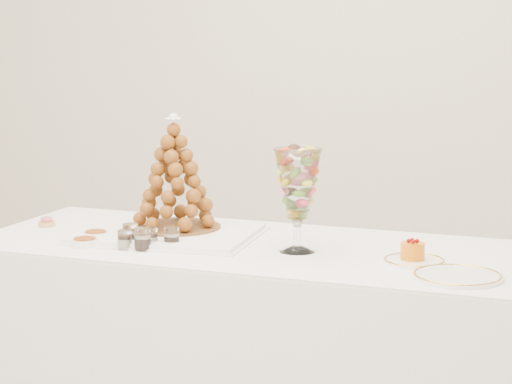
% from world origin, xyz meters
% --- Properties ---
extents(buffet_table, '(2.00, 0.88, 0.75)m').
position_xyz_m(buffet_table, '(0.08, 0.21, 0.37)').
color(buffet_table, white).
rests_on(buffet_table, ground).
extents(lace_tray, '(0.62, 0.48, 0.02)m').
position_xyz_m(lace_tray, '(-0.27, 0.24, 0.76)').
color(lace_tray, white).
rests_on(lace_tray, buffet_table).
extents(macaron_vase, '(0.16, 0.16, 0.34)m').
position_xyz_m(macaron_vase, '(0.23, 0.16, 0.97)').
color(macaron_vase, white).
rests_on(macaron_vase, buffet_table).
extents(cake_plate, '(0.19, 0.19, 0.01)m').
position_xyz_m(cake_plate, '(0.62, 0.12, 0.75)').
color(cake_plate, white).
rests_on(cake_plate, buffet_table).
extents(spare_plate, '(0.27, 0.27, 0.01)m').
position_xyz_m(spare_plate, '(0.77, -0.03, 0.75)').
color(spare_plate, white).
rests_on(spare_plate, buffet_table).
extents(pink_tart, '(0.06, 0.06, 0.04)m').
position_xyz_m(pink_tart, '(-0.76, 0.26, 0.76)').
color(pink_tart, tan).
rests_on(pink_tart, buffet_table).
extents(verrine_a, '(0.06, 0.06, 0.07)m').
position_xyz_m(verrine_a, '(-0.34, 0.09, 0.78)').
color(verrine_a, white).
rests_on(verrine_a, buffet_table).
extents(verrine_b, '(0.05, 0.05, 0.06)m').
position_xyz_m(verrine_b, '(-0.26, 0.08, 0.78)').
color(verrine_b, white).
rests_on(verrine_b, buffet_table).
extents(verrine_c, '(0.05, 0.05, 0.07)m').
position_xyz_m(verrine_c, '(-0.19, 0.09, 0.78)').
color(verrine_c, white).
rests_on(verrine_c, buffet_table).
extents(verrine_d, '(0.06, 0.06, 0.06)m').
position_xyz_m(verrine_d, '(-0.32, 0.01, 0.78)').
color(verrine_d, white).
rests_on(verrine_d, buffet_table).
extents(verrine_e, '(0.06, 0.06, 0.07)m').
position_xyz_m(verrine_e, '(-0.26, 0.02, 0.78)').
color(verrine_e, white).
rests_on(verrine_e, buffet_table).
extents(ramekin_back, '(0.08, 0.08, 0.03)m').
position_xyz_m(ramekin_back, '(-0.49, 0.12, 0.76)').
color(ramekin_back, white).
rests_on(ramekin_back, buffet_table).
extents(ramekin_front, '(0.08, 0.08, 0.03)m').
position_xyz_m(ramekin_front, '(-0.47, 0.00, 0.76)').
color(ramekin_front, white).
rests_on(ramekin_front, buffet_table).
extents(croquembouche, '(0.34, 0.34, 0.41)m').
position_xyz_m(croquembouche, '(-0.26, 0.30, 0.96)').
color(croquembouche, brown).
rests_on(croquembouche, lace_tray).
extents(mousse_cake, '(0.08, 0.08, 0.07)m').
position_xyz_m(mousse_cake, '(0.61, 0.13, 0.78)').
color(mousse_cake, orange).
rests_on(mousse_cake, cake_plate).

